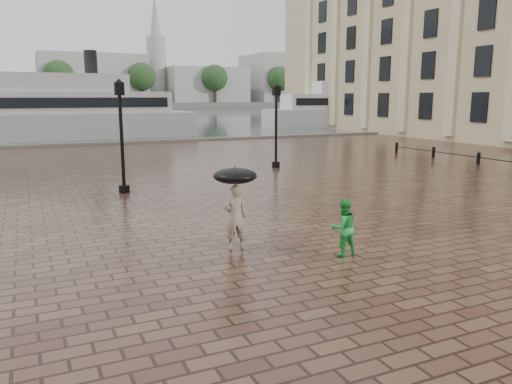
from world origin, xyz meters
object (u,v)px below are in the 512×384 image
street_lamps (123,127)px  child_pedestrian (343,228)px  adult_pedestrian (235,217)px  ferry_near (61,113)px  ferry_far (357,108)px

street_lamps → child_pedestrian: size_ratio=10.93×
adult_pedestrian → ferry_near: ferry_near is taller
child_pedestrian → ferry_near: ferry_near is taller
child_pedestrian → adult_pedestrian: bearing=-31.8°
child_pedestrian → ferry_far: 54.09m
adult_pedestrian → ferry_far: (34.19, 42.01, 1.50)m
street_lamps → child_pedestrian: (2.38, -15.97, -1.62)m
street_lamps → ferry_near: bearing=93.5°
child_pedestrian → street_lamps: bearing=-77.4°
ferry_near → ferry_far: ferry_near is taller
child_pedestrian → ferry_far: bearing=-122.2°
ferry_near → street_lamps: bearing=-90.6°
adult_pedestrian → street_lamps: bearing=-78.4°
street_lamps → child_pedestrian: bearing=-81.5°
adult_pedestrian → ferry_far: ferry_far is taller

